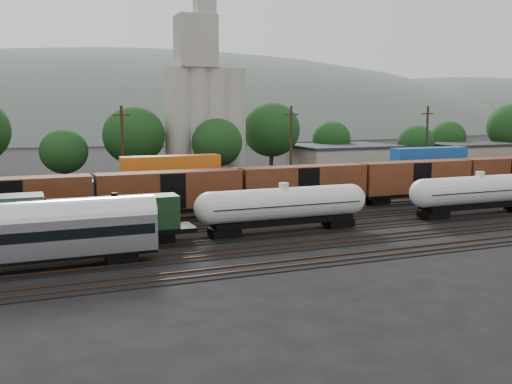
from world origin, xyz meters
name	(u,v)px	position (x,y,z in m)	size (l,w,h in m)	color
ground	(276,223)	(0.00, 0.00, 0.00)	(600.00, 600.00, 0.00)	black
tracks	(276,222)	(0.00, 0.00, 0.05)	(180.00, 33.20, 0.20)	black
green_locomotive	(77,220)	(-19.99, -5.00, 2.64)	(17.52, 3.09, 4.64)	black
tank_car_a	(284,205)	(-1.50, -5.00, 2.68)	(17.24, 3.09, 4.52)	silver
tank_car_b	(479,191)	(21.76, -5.00, 2.74)	(17.61, 3.15, 4.62)	silver
passenger_coach	(1,234)	(-25.41, -10.00, 3.00)	(21.46, 2.65, 4.87)	silver
orange_locomotive	(269,185)	(3.45, 10.00, 2.49)	(17.46, 2.91, 4.37)	black
boxcar_string	(361,181)	(13.21, 5.00, 3.12)	(184.40, 2.90, 4.20)	black
container_wall	(171,183)	(-7.43, 15.00, 2.60)	(160.00, 2.60, 5.80)	black
grain_silo	(205,111)	(3.28, 36.00, 11.26)	(13.40, 5.00, 29.00)	#A4A196
industrial_sheds	(226,165)	(6.63, 35.25, 2.56)	(119.38, 17.26, 5.10)	#9E937F
tree_band	(185,134)	(-0.14, 35.66, 7.69)	(168.39, 20.51, 13.85)	black
utility_poles	(212,149)	(0.00, 22.00, 6.21)	(122.20, 0.36, 12.00)	black
distant_hills	(122,168)	(23.92, 260.00, -20.56)	(860.00, 286.00, 130.00)	#59665B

